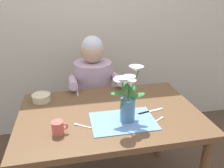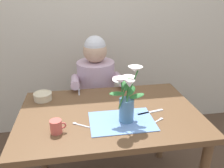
# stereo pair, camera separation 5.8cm
# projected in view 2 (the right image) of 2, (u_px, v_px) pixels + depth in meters

# --- Properties ---
(wood_panel_backdrop) EXTENTS (4.00, 0.10, 2.50)m
(wood_panel_backdrop) POSITION_uv_depth(u_px,v_px,m) (93.00, 16.00, 2.28)
(wood_panel_backdrop) COLOR beige
(wood_panel_backdrop) RESTS_ON ground_plane
(dining_table) EXTENTS (1.20, 0.80, 0.74)m
(dining_table) POSITION_uv_depth(u_px,v_px,m) (110.00, 124.00, 1.56)
(dining_table) COLOR brown
(dining_table) RESTS_ON ground_plane
(seated_person) EXTENTS (0.45, 0.47, 1.14)m
(seated_person) POSITION_uv_depth(u_px,v_px,m) (96.00, 96.00, 2.15)
(seated_person) COLOR #4C4C56
(seated_person) RESTS_ON ground_plane
(striped_placemat) EXTENTS (0.40, 0.28, 0.00)m
(striped_placemat) POSITION_uv_depth(u_px,v_px,m) (122.00, 121.00, 1.41)
(striped_placemat) COLOR #6B93D1
(striped_placemat) RESTS_ON dining_table
(flower_vase) EXTENTS (0.22, 0.21, 0.35)m
(flower_vase) POSITION_uv_depth(u_px,v_px,m) (126.00, 96.00, 1.35)
(flower_vase) COLOR teal
(flower_vase) RESTS_ON dining_table
(ceramic_bowl) EXTENTS (0.14, 0.14, 0.06)m
(ceramic_bowl) POSITION_uv_depth(u_px,v_px,m) (43.00, 96.00, 1.67)
(ceramic_bowl) COLOR beige
(ceramic_bowl) RESTS_ON dining_table
(dinner_knife) EXTENTS (0.19, 0.06, 0.00)m
(dinner_knife) POSITION_uv_depth(u_px,v_px,m) (150.00, 112.00, 1.51)
(dinner_knife) COLOR silver
(dinner_knife) RESTS_ON dining_table
(coffee_cup) EXTENTS (0.09, 0.07, 0.08)m
(coffee_cup) POSITION_uv_depth(u_px,v_px,m) (56.00, 126.00, 1.29)
(coffee_cup) COLOR #CC564C
(coffee_cup) RESTS_ON dining_table
(spoon_0) EXTENTS (0.06, 0.11, 0.01)m
(spoon_0) POSITION_uv_depth(u_px,v_px,m) (132.00, 99.00, 1.69)
(spoon_0) COLOR silver
(spoon_0) RESTS_ON dining_table
(spoon_1) EXTENTS (0.11, 0.08, 0.01)m
(spoon_1) POSITION_uv_depth(u_px,v_px,m) (78.00, 124.00, 1.37)
(spoon_1) COLOR silver
(spoon_1) RESTS_ON dining_table
(spoon_2) EXTENTS (0.11, 0.07, 0.01)m
(spoon_2) POSITION_uv_depth(u_px,v_px,m) (159.00, 120.00, 1.42)
(spoon_2) COLOR silver
(spoon_2) RESTS_ON dining_table
(spoon_3) EXTENTS (0.02, 0.12, 0.01)m
(spoon_3) POSITION_uv_depth(u_px,v_px,m) (79.00, 91.00, 1.82)
(spoon_3) COLOR silver
(spoon_3) RESTS_ON dining_table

